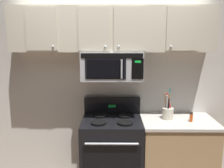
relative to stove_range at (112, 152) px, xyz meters
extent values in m
cube|color=silver|center=(0.00, 0.37, 0.88)|extent=(5.20, 0.10, 2.70)
cube|color=black|center=(0.00, 0.00, -0.02)|extent=(0.76, 0.64, 0.90)
cube|color=black|center=(0.00, -0.33, -0.03)|extent=(0.67, 0.01, 0.52)
cylinder|color=#B7BABF|center=(0.00, -0.36, 0.27)|extent=(0.61, 0.03, 0.03)
cube|color=black|center=(0.00, 0.28, 0.54)|extent=(0.76, 0.07, 0.22)
cube|color=#19D83F|center=(0.00, 0.24, 0.54)|extent=(0.10, 0.00, 0.04)
cylinder|color=black|center=(-0.16, -0.14, 0.44)|extent=(0.19, 0.19, 0.02)
cylinder|color=black|center=(0.16, -0.14, 0.44)|extent=(0.19, 0.19, 0.02)
cylinder|color=black|center=(-0.16, 0.14, 0.44)|extent=(0.19, 0.19, 0.02)
cylinder|color=black|center=(0.16, 0.14, 0.44)|extent=(0.19, 0.19, 0.02)
cube|color=#B7BABF|center=(0.00, 0.12, 1.11)|extent=(0.76, 0.39, 0.35)
cube|color=black|center=(0.00, -0.08, 1.25)|extent=(0.73, 0.01, 0.06)
cube|color=black|center=(-0.07, -0.08, 1.09)|extent=(0.49, 0.01, 0.25)
cube|color=black|center=(-0.08, -0.08, 1.09)|extent=(0.44, 0.01, 0.22)
cube|color=black|center=(0.30, -0.08, 1.09)|extent=(0.14, 0.01, 0.25)
cube|color=#19D83F|center=(0.30, -0.08, 1.18)|extent=(0.07, 0.00, 0.03)
cylinder|color=#B7BABF|center=(0.11, -0.10, 1.09)|extent=(0.02, 0.02, 0.23)
cube|color=beige|center=(0.00, 0.15, 1.56)|extent=(2.50, 0.33, 0.55)
cube|color=beige|center=(-0.83, -0.02, 1.56)|extent=(0.38, 0.01, 0.51)
sphere|color=#B7BABF|center=(-0.70, -0.03, 1.35)|extent=(0.03, 0.03, 0.03)
cube|color=beige|center=(-0.21, -0.02, 1.56)|extent=(0.38, 0.01, 0.51)
sphere|color=#B7BABF|center=(-0.08, -0.03, 1.35)|extent=(0.03, 0.03, 0.03)
cube|color=beige|center=(0.21, -0.02, 1.56)|extent=(0.38, 0.01, 0.51)
sphere|color=#B7BABF|center=(0.08, -0.03, 1.35)|extent=(0.03, 0.03, 0.03)
cube|color=beige|center=(0.83, -0.02, 1.56)|extent=(0.38, 0.01, 0.51)
sphere|color=#B7BABF|center=(0.70, -0.03, 1.35)|extent=(0.03, 0.03, 0.03)
cube|color=tan|center=(0.84, 0.01, -0.04)|extent=(0.90, 0.62, 0.86)
cube|color=beige|center=(0.84, 0.01, 0.41)|extent=(0.93, 0.65, 0.03)
cylinder|color=beige|center=(0.71, 0.04, 0.50)|extent=(0.14, 0.14, 0.14)
cylinder|color=silver|center=(0.69, 0.03, 0.63)|extent=(0.03, 0.05, 0.24)
cylinder|color=#A87A47|center=(0.71, 0.04, 0.64)|extent=(0.04, 0.02, 0.26)
cylinder|color=red|center=(0.72, 0.04, 0.64)|extent=(0.08, 0.05, 0.26)
cylinder|color=black|center=(0.72, 0.03, 0.66)|extent=(0.05, 0.08, 0.30)
cylinder|color=olive|center=(0.68, 0.06, 0.64)|extent=(0.05, 0.03, 0.27)
cylinder|color=teal|center=(0.72, 0.04, 0.67)|extent=(0.03, 0.05, 0.32)
cylinder|color=white|center=(0.70, 0.22, 0.48)|extent=(0.05, 0.05, 0.09)
cylinder|color=#B7BABF|center=(0.70, 0.22, 0.53)|extent=(0.04, 0.04, 0.02)
cylinder|color=#C64C19|center=(0.98, -0.05, 0.48)|extent=(0.04, 0.04, 0.10)
cylinder|color=black|center=(0.98, -0.05, 0.54)|extent=(0.04, 0.04, 0.02)
camera|label=1|loc=(0.03, -2.90, 1.44)|focal=38.47mm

